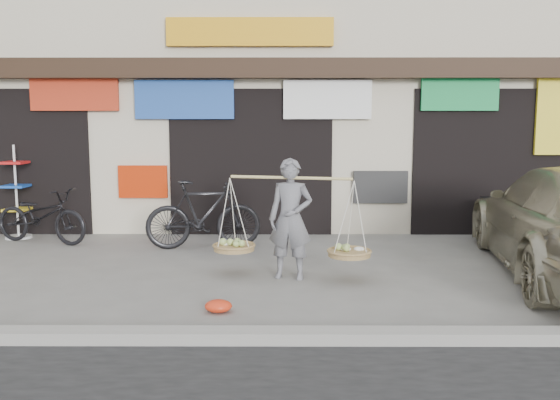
{
  "coord_description": "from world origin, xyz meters",
  "views": [
    {
      "loc": [
        0.58,
        -7.48,
        2.11
      ],
      "look_at": [
        0.55,
        0.9,
        0.99
      ],
      "focal_mm": 38.0,
      "sensor_mm": 36.0,
      "label": 1
    }
  ],
  "objects_px": {
    "bike_0": "(41,216)",
    "display_rack": "(17,201)",
    "street_vendor": "(290,224)",
    "bike_1": "(203,215)"
  },
  "relations": [
    {
      "from": "street_vendor",
      "to": "bike_1",
      "type": "relative_size",
      "value": 1.11
    },
    {
      "from": "street_vendor",
      "to": "display_rack",
      "type": "bearing_deg",
      "value": 163.47
    },
    {
      "from": "street_vendor",
      "to": "bike_1",
      "type": "bearing_deg",
      "value": 139.81
    },
    {
      "from": "bike_0",
      "to": "display_rack",
      "type": "xyz_separation_m",
      "value": [
        -0.61,
        0.44,
        0.2
      ]
    },
    {
      "from": "bike_0",
      "to": "bike_1",
      "type": "distance_m",
      "value": 2.91
    },
    {
      "from": "display_rack",
      "to": "bike_0",
      "type": "bearing_deg",
      "value": -35.78
    },
    {
      "from": "bike_0",
      "to": "street_vendor",
      "type": "bearing_deg",
      "value": -99.46
    },
    {
      "from": "street_vendor",
      "to": "display_rack",
      "type": "relative_size",
      "value": 1.25
    },
    {
      "from": "street_vendor",
      "to": "bike_0",
      "type": "distance_m",
      "value": 4.89
    },
    {
      "from": "street_vendor",
      "to": "bike_0",
      "type": "xyz_separation_m",
      "value": [
        -4.3,
        2.31,
        -0.27
      ]
    }
  ]
}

